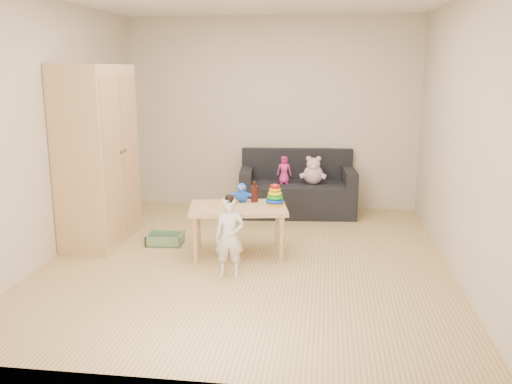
# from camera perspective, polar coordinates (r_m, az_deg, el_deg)

# --- Properties ---
(room) EXTENTS (4.50, 4.50, 4.50)m
(room) POSITION_cam_1_polar(r_m,az_deg,el_deg) (5.30, -0.89, 6.28)
(room) COLOR tan
(room) RESTS_ON ground
(wardrobe) EXTENTS (0.54, 1.08, 1.95)m
(wardrobe) POSITION_cam_1_polar(r_m,az_deg,el_deg) (6.19, -16.31, 3.70)
(wardrobe) COLOR tan
(wardrobe) RESTS_ON ground
(sofa) EXTENTS (1.57, 0.89, 0.42)m
(sofa) POSITION_cam_1_polar(r_m,az_deg,el_deg) (7.26, 4.36, -0.67)
(sofa) COLOR black
(sofa) RESTS_ON ground
(play_table) EXTENTS (1.09, 0.79, 0.52)m
(play_table) POSITION_cam_1_polar(r_m,az_deg,el_deg) (5.66, -1.89, -4.07)
(play_table) COLOR tan
(play_table) RESTS_ON ground
(storage_bin) EXTENTS (0.41, 0.32, 0.12)m
(storage_bin) POSITION_cam_1_polar(r_m,az_deg,el_deg) (6.13, -9.54, -4.88)
(storage_bin) COLOR #618460
(storage_bin) RESTS_ON ground
(toddler) EXTENTS (0.29, 0.21, 0.74)m
(toddler) POSITION_cam_1_polar(r_m,az_deg,el_deg) (5.07, -2.80, -4.82)
(toddler) COLOR silver
(toddler) RESTS_ON ground
(pink_bear) EXTENTS (0.31, 0.28, 0.31)m
(pink_bear) POSITION_cam_1_polar(r_m,az_deg,el_deg) (7.14, 6.04, 2.08)
(pink_bear) COLOR #D69EBD
(pink_bear) RESTS_ON sofa
(doll) EXTENTS (0.19, 0.14, 0.36)m
(doll) POSITION_cam_1_polar(r_m,az_deg,el_deg) (7.12, 2.98, 2.30)
(doll) COLOR #E02A89
(doll) RESTS_ON sofa
(ring_stacker) EXTENTS (0.19, 0.19, 0.22)m
(ring_stacker) POSITION_cam_1_polar(r_m,az_deg,el_deg) (5.63, 2.00, -0.50)
(ring_stacker) COLOR #FFB50D
(ring_stacker) RESTS_ON play_table
(brown_bottle) EXTENTS (0.08, 0.08, 0.22)m
(brown_bottle) POSITION_cam_1_polar(r_m,az_deg,el_deg) (5.75, -0.16, -0.12)
(brown_bottle) COLOR black
(brown_bottle) RESTS_ON play_table
(blue_plush) EXTENTS (0.20, 0.17, 0.21)m
(blue_plush) POSITION_cam_1_polar(r_m,az_deg,el_deg) (5.75, -1.50, -0.02)
(blue_plush) COLOR #1C5AFF
(blue_plush) RESTS_ON play_table
(wooden_figure) EXTENTS (0.04, 0.03, 0.10)m
(wooden_figure) POSITION_cam_1_polar(r_m,az_deg,el_deg) (5.55, -2.70, -1.06)
(wooden_figure) COLOR brown
(wooden_figure) RESTS_ON play_table
(yellow_book) EXTENTS (0.19, 0.19, 0.01)m
(yellow_book) POSITION_cam_1_polar(r_m,az_deg,el_deg) (5.68, -3.03, -1.19)
(yellow_book) COLOR gold
(yellow_book) RESTS_ON play_table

